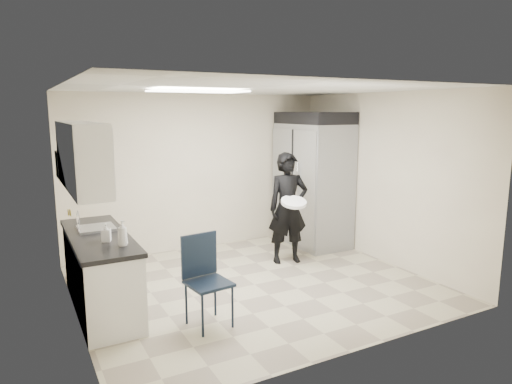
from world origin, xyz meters
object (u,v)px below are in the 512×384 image
man_tuxedo (288,208)px  lower_counter (101,274)px  commercial_fridge (313,185)px  folding_chair (209,283)px

man_tuxedo → lower_counter: bearing=-158.8°
man_tuxedo → commercial_fridge: bearing=48.5°
lower_counter → folding_chair: folding_chair is taller
lower_counter → commercial_fridge: size_ratio=0.90×
folding_chair → man_tuxedo: (1.90, 1.43, 0.37)m
folding_chair → man_tuxedo: size_ratio=0.57×
folding_chair → man_tuxedo: man_tuxedo is taller
commercial_fridge → lower_counter: bearing=-164.1°
lower_counter → folding_chair: size_ratio=1.95×
lower_counter → man_tuxedo: bearing=8.3°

